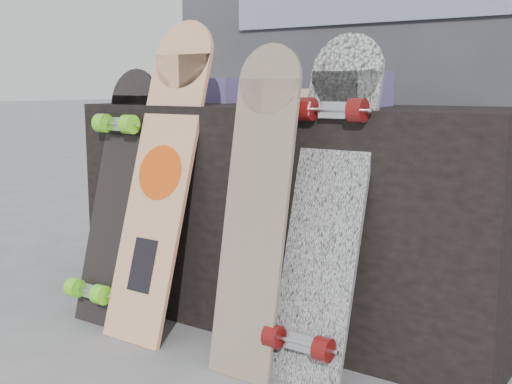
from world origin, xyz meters
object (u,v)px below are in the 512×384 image
Objects in this scene: longboard_cascadia at (326,202)px; skateboard_dark at (114,191)px; longboard_celtic at (257,200)px; longboard_geisha at (162,168)px; vendor_table at (297,214)px.

longboard_cascadia reaches higher than skateboard_dark.
skateboard_dark is at bearing 173.73° from longboard_celtic.
longboard_celtic reaches higher than skateboard_dark.
longboard_geisha is at bearing 169.08° from longboard_celtic.
skateboard_dark is at bearing -176.83° from longboard_geisha.
skateboard_dark is at bearing -178.83° from longboard_cascadia.
longboard_geisha is at bearing 3.17° from skateboard_dark.
longboard_cascadia is at bearing 0.45° from longboard_geisha.
longboard_geisha reaches higher than vendor_table.
longboard_cascadia is 1.10× the size of skateboard_dark.
longboard_geisha is at bearing -179.55° from longboard_cascadia.
vendor_table is 0.48m from longboard_cascadia.
longboard_celtic is at bearing -74.42° from vendor_table.
longboard_celtic is at bearing -152.75° from longboard_cascadia.
vendor_table is 1.45× the size of longboard_geisha.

